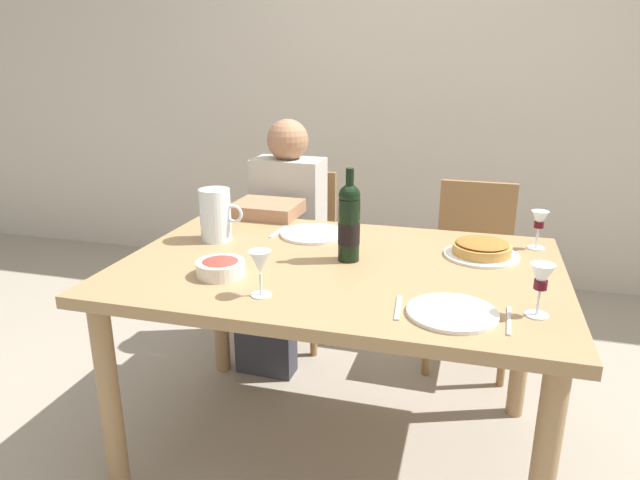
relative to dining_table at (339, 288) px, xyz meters
The scene contains 19 objects.
ground_plane 0.67m from the dining_table, ahead, with size 8.00×8.00×0.00m, color gray.
back_wall 2.11m from the dining_table, 90.00° to the left, with size 8.00×0.10×2.80m, color beige.
dining_table is the anchor object (origin of this frame).
wine_bottle 0.24m from the dining_table, 61.97° to the left, with size 0.08×0.08×0.33m.
water_pitcher 0.57m from the dining_table, 165.78° to the left, with size 0.17×0.12×0.20m.
baked_tart 0.53m from the dining_table, 23.81° to the left, with size 0.26×0.26×0.06m.
salad_bowl 0.42m from the dining_table, 148.85° to the right, with size 0.16×0.16×0.06m.
wine_glass_left_diner 0.41m from the dining_table, 116.07° to the right, with size 0.07×0.07×0.14m.
wine_glass_right_diner 0.78m from the dining_table, 27.95° to the left, with size 0.06×0.06×0.14m.
wine_glass_centre 0.70m from the dining_table, 22.12° to the right, with size 0.07×0.07×0.15m.
dinner_plate_left_setting 0.35m from the dining_table, 121.15° to the left, with size 0.26×0.26×0.01m, color white.
dinner_plate_right_setting 0.51m from the dining_table, 37.84° to the right, with size 0.25×0.25×0.01m, color white.
fork_left_setting 0.45m from the dining_table, 138.30° to the left, with size 0.16×0.01×0.01m, color silver.
knife_left_setting 0.31m from the dining_table, 94.93° to the left, with size 0.18×0.01×0.01m, color silver.
knife_right_setting 0.64m from the dining_table, 29.44° to the right, with size 0.18×0.01×0.01m, color silver.
spoon_right_setting 0.41m from the dining_table, 51.23° to the right, with size 0.16×0.01×0.01m, color silver.
chair_left 1.04m from the dining_table, 115.95° to the left, with size 0.41×0.41×0.87m.
diner_left 0.82m from the dining_table, 123.58° to the left, with size 0.35×0.51×1.16m.
chair_right 1.00m from the dining_table, 62.85° to the left, with size 0.41×0.41×0.87m.
Camera 1 is at (0.43, -1.78, 1.44)m, focal length 31.77 mm.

